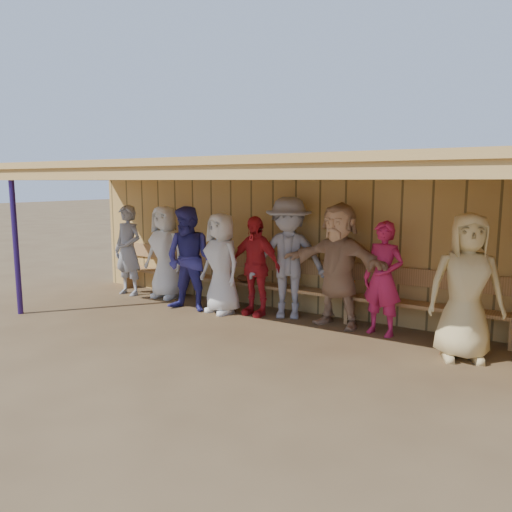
{
  "coord_description": "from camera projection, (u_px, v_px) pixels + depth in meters",
  "views": [
    {
      "loc": [
        4.13,
        -6.2,
        2.21
      ],
      "look_at": [
        0.0,
        0.35,
        1.05
      ],
      "focal_mm": 35.0,
      "sensor_mm": 36.0,
      "label": 1
    }
  ],
  "objects": [
    {
      "name": "ground",
      "position": [
        244.0,
        326.0,
        7.69
      ],
      "size": [
        90.0,
        90.0,
        0.0
      ],
      "primitive_type": "plane",
      "color": "brown",
      "rests_on": "ground"
    },
    {
      "name": "player_a",
      "position": [
        128.0,
        250.0,
        9.71
      ],
      "size": [
        0.65,
        0.43,
        1.76
      ],
      "primitive_type": "imported",
      "rotation": [
        0.0,
        0.0,
        -0.01
      ],
      "color": "gray",
      "rests_on": "ground"
    },
    {
      "name": "player_b",
      "position": [
        165.0,
        252.0,
        9.47
      ],
      "size": [
        0.87,
        0.57,
        1.77
      ],
      "primitive_type": "imported",
      "rotation": [
        0.0,
        0.0,
        0.01
      ],
      "color": "white",
      "rests_on": "ground"
    },
    {
      "name": "player_c",
      "position": [
        189.0,
        259.0,
        8.51
      ],
      "size": [
        0.95,
        0.79,
        1.8
      ],
      "primitive_type": "imported",
      "rotation": [
        0.0,
        0.0,
        0.13
      ],
      "color": "#37338C",
      "rests_on": "ground"
    },
    {
      "name": "player_d",
      "position": [
        255.0,
        266.0,
        8.24
      ],
      "size": [
        0.99,
        0.47,
        1.65
      ],
      "primitive_type": "imported",
      "rotation": [
        0.0,
        0.0,
        -0.07
      ],
      "color": "red",
      "rests_on": "ground"
    },
    {
      "name": "player_e",
      "position": [
        288.0,
        258.0,
        8.05
      ],
      "size": [
        1.45,
        1.15,
        1.97
      ],
      "primitive_type": "imported",
      "rotation": [
        0.0,
        0.0,
        0.38
      ],
      "color": "gray",
      "rests_on": "ground"
    },
    {
      "name": "player_f",
      "position": [
        338.0,
        265.0,
        7.59
      ],
      "size": [
        1.82,
        0.78,
        1.9
      ],
      "primitive_type": "imported",
      "rotation": [
        0.0,
        0.0,
        -0.13
      ],
      "color": "tan",
      "rests_on": "ground"
    },
    {
      "name": "player_g",
      "position": [
        383.0,
        279.0,
        7.16
      ],
      "size": [
        0.67,
        0.51,
        1.66
      ],
      "primitive_type": "imported",
      "rotation": [
        0.0,
        0.0,
        -0.19
      ],
      "color": "#B61D4C",
      "rests_on": "ground"
    },
    {
      "name": "player_h",
      "position": [
        466.0,
        287.0,
        6.14
      ],
      "size": [
        1.05,
        0.88,
        1.84
      ],
      "primitive_type": "imported",
      "rotation": [
        0.0,
        0.0,
        0.38
      ],
      "color": "#D7BB79",
      "rests_on": "ground"
    },
    {
      "name": "player_extra",
      "position": [
        221.0,
        263.0,
        8.37
      ],
      "size": [
        0.93,
        0.71,
        1.7
      ],
      "primitive_type": "imported",
      "rotation": [
        0.0,
        0.0,
        -0.23
      ],
      "color": "silver",
      "rests_on": "ground"
    },
    {
      "name": "dugout_structure",
      "position": [
        288.0,
        215.0,
        7.81
      ],
      "size": [
        8.8,
        3.2,
        2.5
      ],
      "color": "tan",
      "rests_on": "ground"
    },
    {
      "name": "bench",
      "position": [
        280.0,
        280.0,
        8.55
      ],
      "size": [
        7.6,
        0.34,
        0.93
      ],
      "color": "#B4834D",
      "rests_on": "ground"
    },
    {
      "name": "dugout_equipment",
      "position": [
        216.0,
        276.0,
        9.11
      ],
      "size": [
        7.52,
        0.62,
        0.8
      ],
      "color": "gold",
      "rests_on": "ground"
    }
  ]
}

